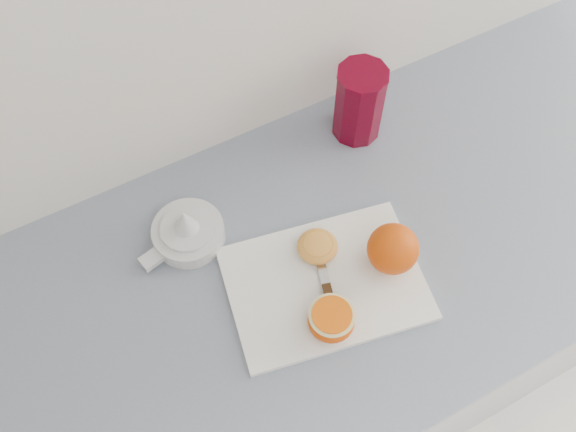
{
  "coord_description": "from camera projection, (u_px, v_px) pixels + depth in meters",
  "views": [
    {
      "loc": [
        -0.26,
        1.29,
        1.87
      ],
      "look_at": [
        -0.01,
        1.76,
        0.96
      ],
      "focal_mm": 40.0,
      "sensor_mm": 36.0,
      "label": 1
    }
  ],
  "objects": [
    {
      "name": "citrus_juicer",
      "position": [
        187.0,
        232.0,
        1.09
      ],
      "size": [
        0.16,
        0.12,
        0.08
      ],
      "color": "white",
      "rests_on": "counter"
    },
    {
      "name": "squeezed_shell",
      "position": [
        317.0,
        246.0,
        1.07
      ],
      "size": [
        0.07,
        0.07,
        0.03
      ],
      "color": "#F0993A",
      "rests_on": "cutting_board"
    },
    {
      "name": "whole_orange",
      "position": [
        393.0,
        249.0,
        1.04
      ],
      "size": [
        0.09,
        0.09,
        0.09
      ],
      "color": "#DA5B0C",
      "rests_on": "cutting_board"
    },
    {
      "name": "red_tumbler",
      "position": [
        359.0,
        105.0,
        1.17
      ],
      "size": [
        0.09,
        0.09,
        0.15
      ],
      "color": "#640015",
      "rests_on": "counter"
    },
    {
      "name": "cutting_board",
      "position": [
        325.0,
        283.0,
        1.06
      ],
      "size": [
        0.36,
        0.28,
        0.01
      ],
      "primitive_type": "cube",
      "rotation": [
        0.0,
        0.0,
        -0.19
      ],
      "color": "white",
      "rests_on": "counter"
    },
    {
      "name": "half_orange",
      "position": [
        331.0,
        320.0,
        1.0
      ],
      "size": [
        0.07,
        0.07,
        0.05
      ],
      "color": "#DA5B0C",
      "rests_on": "cutting_board"
    },
    {
      "name": "counter",
      "position": [
        331.0,
        335.0,
        1.48
      ],
      "size": [
        2.44,
        0.64,
        0.89
      ],
      "color": "silver",
      "rests_on": "ground"
    },
    {
      "name": "paring_knife",
      "position": [
        329.0,
        297.0,
        1.03
      ],
      "size": [
        0.06,
        0.17,
        0.01
      ],
      "color": "#3E1F0E",
      "rests_on": "cutting_board"
    }
  ]
}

